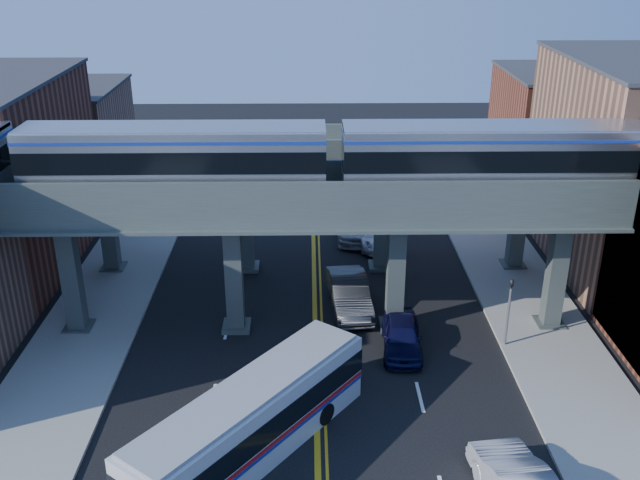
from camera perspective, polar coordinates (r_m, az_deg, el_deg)
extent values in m
plane|color=black|center=(30.03, -0.24, -14.76)|extent=(120.00, 120.00, 0.00)
cube|color=gray|center=(39.97, -17.22, -5.29)|extent=(5.00, 70.00, 0.16)
cube|color=gray|center=(40.12, 16.30, -5.06)|extent=(5.00, 70.00, 0.16)
cube|color=#99694F|center=(57.56, -19.53, 7.40)|extent=(8.00, 10.00, 8.00)
cube|color=#99694F|center=(45.59, 23.53, 5.44)|extent=(8.00, 14.00, 12.00)
cube|color=brown|center=(57.60, 18.31, 8.09)|extent=(8.00, 10.00, 9.00)
cube|color=#3F4947|center=(37.14, -19.28, -2.78)|extent=(0.85, 0.85, 6.00)
cube|color=#3F4947|center=(35.43, -6.90, -2.83)|extent=(0.85, 0.85, 6.00)
cube|color=#3F4947|center=(35.49, 6.07, -2.74)|extent=(0.85, 0.85, 6.00)
cube|color=#3F4947|center=(37.31, 18.37, -2.53)|extent=(0.85, 0.85, 6.00)
cube|color=#46504C|center=(33.77, -0.42, 2.84)|extent=(52.00, 3.60, 1.40)
cube|color=#3F4947|center=(43.26, -16.61, 1.30)|extent=(0.85, 0.85, 6.00)
cube|color=#3F4947|center=(41.80, -5.99, 1.41)|extent=(0.85, 0.85, 6.00)
cube|color=#3F4947|center=(41.85, 4.99, 1.48)|extent=(0.85, 0.85, 6.00)
cube|color=#3F4947|center=(43.40, 15.56, 1.49)|extent=(0.85, 0.85, 6.00)
cube|color=#46504C|center=(40.40, -0.52, 6.33)|extent=(52.00, 3.60, 1.40)
cube|color=black|center=(35.13, -18.49, 3.84)|extent=(2.01, 2.01, 0.23)
cube|color=black|center=(33.53, -3.85, 4.12)|extent=(2.01, 2.01, 0.23)
cube|color=#A6A9B0|center=(33.58, -11.55, 6.54)|extent=(13.87, 2.65, 2.92)
cube|color=black|center=(33.53, -11.57, 6.78)|extent=(13.89, 2.71, 1.00)
cube|color=black|center=(33.73, 6.05, 4.15)|extent=(2.01, 2.01, 0.23)
cube|color=black|center=(35.90, 20.29, 3.99)|extent=(2.01, 2.01, 0.23)
cube|color=#A6A9B0|center=(34.08, 13.64, 6.60)|extent=(13.87, 2.65, 2.92)
cube|color=black|center=(34.04, 13.66, 6.84)|extent=(13.89, 2.71, 1.00)
cylinder|color=slate|center=(31.81, 0.24, -9.78)|extent=(0.09, 0.09, 2.30)
cylinder|color=red|center=(31.22, 0.24, -8.09)|extent=(0.76, 0.04, 0.76)
cylinder|color=slate|center=(35.41, 14.78, -6.07)|extent=(0.12, 0.12, 3.20)
imported|color=black|center=(34.48, 15.12, -3.10)|extent=(0.15, 0.18, 0.90)
cube|color=silver|center=(28.03, -5.50, -14.32)|extent=(8.85, 10.40, 2.91)
cube|color=black|center=(27.81, -5.53, -13.71)|extent=(8.92, 10.47, 0.99)
cube|color=#B21419|center=(28.21, -5.48, -14.77)|extent=(8.91, 10.46, 0.17)
cylinder|color=black|center=(30.53, -1.36, -12.94)|extent=(2.58, 2.30, 0.94)
imported|color=black|center=(34.71, 6.55, -7.57)|extent=(2.15, 4.70, 1.56)
imported|color=#2F3032|center=(37.99, 2.36, -4.31)|extent=(2.38, 5.64, 1.81)
imported|color=white|center=(46.00, 4.43, 0.49)|extent=(2.99, 5.35, 1.41)
imported|color=#B6B5BA|center=(47.38, 2.97, 1.47)|extent=(2.88, 6.27, 1.78)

